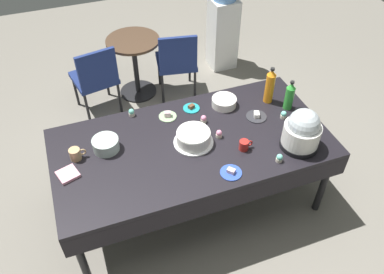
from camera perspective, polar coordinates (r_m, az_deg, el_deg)
name	(u,v)px	position (r m, az deg, el deg)	size (l,w,h in m)	color
ground	(192,200)	(3.69, 0.00, -9.05)	(9.00, 9.00, 0.00)	slate
potluck_table	(192,147)	(3.18, 0.00, -1.47)	(2.20, 1.10, 0.75)	black
frosted_layer_cake	(194,138)	(3.09, 0.22, -0.09)	(0.32, 0.32, 0.12)	silver
slow_cooker	(302,131)	(3.10, 15.63, 0.85)	(0.30, 0.30, 0.35)	black
glass_salad_bowl	(106,144)	(3.11, -12.35, -1.05)	(0.21, 0.21, 0.10)	#B2C6BC
ceramic_snack_bowl	(224,102)	(3.47, 4.66, 5.07)	(0.22, 0.22, 0.08)	silver
dessert_plate_charcoal	(256,116)	(3.40, 9.29, 3.02)	(0.18, 0.18, 0.05)	#2D2D33
dessert_plate_cobalt	(231,172)	(2.91, 5.65, -5.08)	(0.16, 0.16, 0.04)	#2D4CB2
dessert_plate_sage	(168,116)	(3.36, -3.54, 3.09)	(0.15, 0.15, 0.05)	#8CA87F
dessert_plate_teal	(191,108)	(3.44, -0.09, 4.24)	(0.14, 0.14, 0.04)	teal
cupcake_cocoa	(279,158)	(3.03, 12.52, -3.00)	(0.05, 0.05, 0.07)	beige
cupcake_lemon	(284,115)	(3.42, 13.10, 3.14)	(0.05, 0.05, 0.07)	beige
cupcake_mint	(132,113)	(3.39, -8.73, 3.50)	(0.05, 0.05, 0.07)	beige
cupcake_rose	(204,119)	(3.29, 1.69, 2.60)	(0.05, 0.05, 0.07)	beige
cupcake_berry	(219,134)	(3.16, 3.92, 0.45)	(0.05, 0.05, 0.07)	beige
soda_bottle_lime_soda	(290,96)	(3.47, 13.91, 5.78)	(0.08, 0.08, 0.28)	green
soda_bottle_orange_juice	(270,86)	(3.50, 11.18, 7.23)	(0.08, 0.08, 0.34)	orange
coffee_mug_black	(299,114)	(3.43, 15.26, 3.20)	(0.13, 0.08, 0.10)	black
coffee_mug_tan	(76,154)	(3.10, -16.47, -2.38)	(0.13, 0.09, 0.09)	tan
coffee_mug_red	(244,145)	(3.07, 7.55, -1.17)	(0.11, 0.07, 0.08)	#B2231E
paper_napkin_stack	(68,174)	(3.02, -17.50, -5.16)	(0.14, 0.14, 0.02)	pink
maroon_chair_left	(96,76)	(4.41, -13.76, 8.52)	(0.52, 0.52, 0.85)	navy
maroon_chair_right	(177,60)	(4.56, -2.20, 11.03)	(0.51, 0.51, 0.85)	navy
round_cafe_table	(134,57)	(4.65, -8.31, 11.39)	(0.60, 0.60, 0.72)	#473323
water_cooler	(223,23)	(5.11, 4.52, 16.03)	(0.32, 0.32, 1.24)	silver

